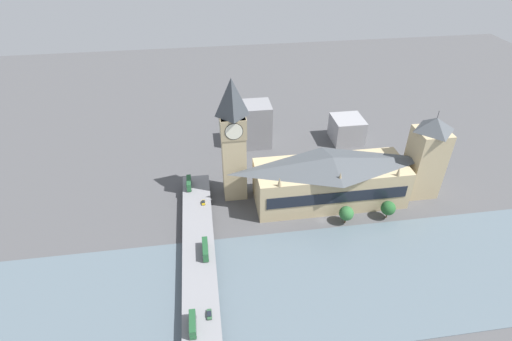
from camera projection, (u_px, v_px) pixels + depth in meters
name	position (u px, v px, depth m)	size (l,w,h in m)	color
ground_plane	(322.00, 221.00, 209.29)	(600.00, 600.00, 0.00)	#4C4C4F
river_water	(347.00, 279.00, 177.67)	(65.64, 360.00, 0.30)	slate
parliament_hall	(330.00, 179.00, 216.05)	(28.32, 81.31, 28.00)	tan
clock_tower	(233.00, 138.00, 207.41)	(13.65, 13.65, 69.62)	tan
victoria_tower	(426.00, 157.00, 216.89)	(16.54, 16.54, 51.12)	tan
road_bridge	(200.00, 289.00, 167.53)	(163.28, 15.02, 5.44)	slate
double_decker_bus_lead	(205.00, 249.00, 181.46)	(11.87, 2.53, 5.09)	#235B33
double_decker_bus_mid	(189.00, 183.00, 223.10)	(10.58, 2.47, 4.84)	#235B33
double_decker_bus_rear	(193.00, 324.00, 150.08)	(10.39, 2.56, 4.76)	#235B33
car_northbound_mid	(203.00, 202.00, 212.16)	(3.89, 1.78, 1.50)	gold
car_northbound_tail	(209.00, 314.00, 155.68)	(4.62, 1.89, 1.44)	#2D5638
city_block_west	(347.00, 129.00, 273.49)	(20.94, 20.27, 16.65)	#939399
city_block_center	(257.00, 124.00, 265.83)	(18.94, 18.16, 29.51)	gray
tree_embankment_near	(346.00, 213.00, 204.54)	(7.56, 7.56, 10.15)	brown
tree_embankment_mid	(388.00, 208.00, 207.49)	(7.58, 7.58, 10.45)	brown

